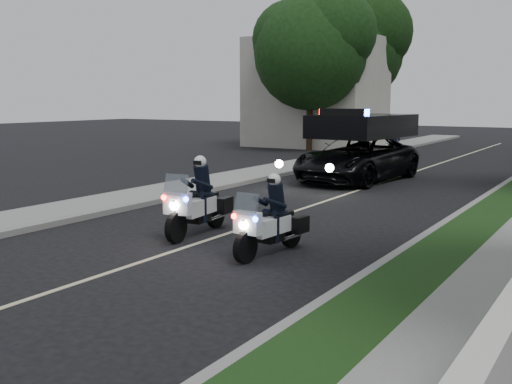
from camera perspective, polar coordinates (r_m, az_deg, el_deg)
ground at (r=13.15m, az=-5.70°, el=-4.90°), size 120.00×120.00×0.00m
curb_right at (r=20.67m, az=21.16°, el=-0.23°), size 0.20×60.00×0.15m
curb_left at (r=23.57m, az=1.21°, el=1.41°), size 0.20×60.00×0.15m
sidewalk_left at (r=24.14m, az=-1.04°, el=1.59°), size 2.00×60.00×0.16m
building_far at (r=40.26m, az=5.68°, el=9.31°), size 8.00×6.00×7.00m
lane_marking at (r=21.79m, az=10.52°, el=0.47°), size 0.12×50.00×0.01m
police_moto_left at (r=14.06m, az=-5.49°, el=-4.00°), size 1.00×2.22×1.82m
police_moto_right at (r=12.25m, az=1.35°, el=-5.88°), size 0.82×1.98×1.64m
police_suv at (r=23.39m, az=9.45°, el=1.05°), size 3.32×6.28×2.94m
bicycle at (r=31.62m, az=12.80°, el=2.94°), size 0.67×1.76×0.91m
cyclist at (r=31.62m, az=12.80°, el=2.94°), size 0.65×0.47×1.71m
tree_left_near at (r=36.75m, az=5.01°, el=3.91°), size 8.70×8.70×11.13m
tree_left_far at (r=43.19m, az=8.61°, el=4.57°), size 9.40×9.40×12.19m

